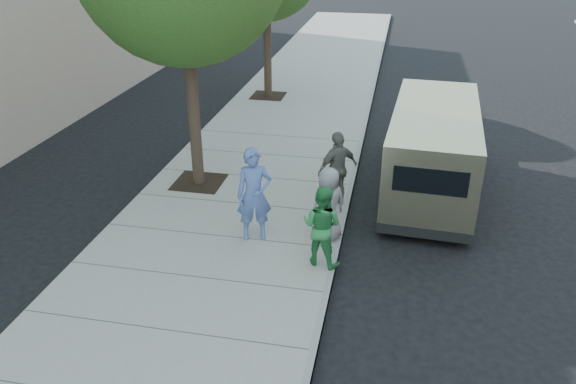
{
  "coord_description": "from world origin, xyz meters",
  "views": [
    {
      "loc": [
        2.37,
        -9.58,
        6.14
      ],
      "look_at": [
        0.37,
        0.41,
        1.1
      ],
      "focal_mm": 35.0,
      "sensor_mm": 36.0,
      "label": 1
    }
  ],
  "objects_px": {
    "parking_meter": "(327,185)",
    "person_striped_polo": "(338,169)",
    "person_officer": "(254,195)",
    "person_green_shirt": "(322,226)",
    "van": "(432,149)",
    "person_gray_shirt": "(328,204)"
  },
  "relations": [
    {
      "from": "van",
      "to": "person_officer",
      "type": "distance_m",
      "value": 4.81
    },
    {
      "from": "person_green_shirt",
      "to": "person_striped_polo",
      "type": "xyz_separation_m",
      "value": [
        0.0,
        2.47,
        0.08
      ]
    },
    {
      "from": "van",
      "to": "person_gray_shirt",
      "type": "relative_size",
      "value": 3.72
    },
    {
      "from": "person_green_shirt",
      "to": "person_gray_shirt",
      "type": "distance_m",
      "value": 0.92
    },
    {
      "from": "person_gray_shirt",
      "to": "parking_meter",
      "type": "bearing_deg",
      "value": -114.53
    },
    {
      "from": "person_officer",
      "to": "person_green_shirt",
      "type": "distance_m",
      "value": 1.61
    },
    {
      "from": "person_officer",
      "to": "person_striped_polo",
      "type": "distance_m",
      "value": 2.33
    },
    {
      "from": "van",
      "to": "parking_meter",
      "type": "bearing_deg",
      "value": -127.91
    },
    {
      "from": "person_officer",
      "to": "person_gray_shirt",
      "type": "relative_size",
      "value": 1.25
    },
    {
      "from": "parking_meter",
      "to": "person_striped_polo",
      "type": "height_order",
      "value": "person_striped_polo"
    },
    {
      "from": "parking_meter",
      "to": "person_striped_polo",
      "type": "distance_m",
      "value": 1.09
    },
    {
      "from": "person_gray_shirt",
      "to": "person_officer",
      "type": "bearing_deg",
      "value": -26.77
    },
    {
      "from": "parking_meter",
      "to": "person_officer",
      "type": "xyz_separation_m",
      "value": [
        -1.36,
        -0.73,
        -0.01
      ]
    },
    {
      "from": "van",
      "to": "person_officer",
      "type": "relative_size",
      "value": 2.97
    },
    {
      "from": "person_officer",
      "to": "person_striped_polo",
      "type": "xyz_separation_m",
      "value": [
        1.46,
        1.81,
        -0.1
      ]
    },
    {
      "from": "person_gray_shirt",
      "to": "person_striped_polo",
      "type": "relative_size",
      "value": 0.89
    },
    {
      "from": "person_striped_polo",
      "to": "person_green_shirt",
      "type": "bearing_deg",
      "value": 48.05
    },
    {
      "from": "person_green_shirt",
      "to": "person_gray_shirt",
      "type": "relative_size",
      "value": 1.03
    },
    {
      "from": "person_officer",
      "to": "person_green_shirt",
      "type": "relative_size",
      "value": 1.22
    },
    {
      "from": "parking_meter",
      "to": "person_gray_shirt",
      "type": "relative_size",
      "value": 0.88
    },
    {
      "from": "van",
      "to": "person_striped_polo",
      "type": "height_order",
      "value": "van"
    },
    {
      "from": "parking_meter",
      "to": "person_striped_polo",
      "type": "xyz_separation_m",
      "value": [
        0.1,
        1.08,
        -0.11
      ]
    }
  ]
}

